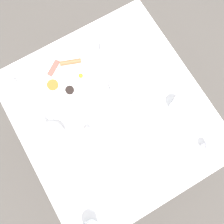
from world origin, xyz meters
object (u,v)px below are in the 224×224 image
at_px(fork_by_plate, 118,195).
at_px(teapot_far, 122,88).
at_px(teapot_near, 53,136).
at_px(teacup_with_saucer_left, 130,38).
at_px(salt_grinder, 88,132).
at_px(wine_glass_spare, 107,47).
at_px(pepper_grinder, 208,146).
at_px(knife_by_plate, 143,143).
at_px(breakfast_plate, 66,77).
at_px(creamer_jug, 10,84).
at_px(spoon_for_tea, 155,61).
at_px(water_glass_tall, 178,105).

bearing_deg(fork_by_plate, teapot_far, 147.37).
height_order(teapot_near, teacup_with_saucer_left, teapot_near).
bearing_deg(salt_grinder, teapot_near, -113.73).
bearing_deg(salt_grinder, wine_glass_spare, 138.13).
xyz_separation_m(teapot_near, pepper_grinder, (0.41, 0.61, 0.00)).
bearing_deg(knife_by_plate, wine_glass_spare, 170.10).
relative_size(teacup_with_saucer_left, wine_glass_spare, 0.99).
distance_m(teacup_with_saucer_left, fork_by_plate, 0.81).
distance_m(breakfast_plate, teapot_near, 0.33).
relative_size(wine_glass_spare, pepper_grinder, 1.31).
xyz_separation_m(teapot_near, salt_grinder, (0.07, 0.15, 0.00)).
xyz_separation_m(teapot_near, creamer_jug, (-0.36, -0.07, -0.03)).
xyz_separation_m(breakfast_plate, knife_by_plate, (0.50, 0.17, -0.01)).
bearing_deg(fork_by_plate, creamer_jug, -164.73).
bearing_deg(salt_grinder, spoon_for_tea, 108.24).
relative_size(water_glass_tall, knife_by_plate, 0.62).
xyz_separation_m(teapot_far, fork_by_plate, (0.44, -0.28, -0.05)).
bearing_deg(salt_grinder, pepper_grinder, 53.14).
height_order(breakfast_plate, fork_by_plate, breakfast_plate).
relative_size(teapot_near, fork_by_plate, 1.47).
height_order(water_glass_tall, fork_by_plate, water_glass_tall).
relative_size(teapot_far, pepper_grinder, 1.96).
relative_size(creamer_jug, fork_by_plate, 0.61).
bearing_deg(fork_by_plate, pepper_grinder, 87.78).
height_order(water_glass_tall, pepper_grinder, water_glass_tall).
height_order(pepper_grinder, knife_by_plate, pepper_grinder).
bearing_deg(water_glass_tall, salt_grinder, -103.51).
distance_m(water_glass_tall, salt_grinder, 0.46).
distance_m(fork_by_plate, spoon_for_tea, 0.72).
bearing_deg(fork_by_plate, wine_glass_spare, 154.09).
height_order(creamer_jug, pepper_grinder, pepper_grinder).
relative_size(salt_grinder, fork_by_plate, 0.75).
bearing_deg(fork_by_plate, spoon_for_tea, 133.30).
bearing_deg(spoon_for_tea, creamer_jug, -109.67).
bearing_deg(teapot_near, creamer_jug, -169.16).
bearing_deg(creamer_jug, teacup_with_saucer_left, 82.63).
distance_m(pepper_grinder, knife_by_plate, 0.31).
relative_size(wine_glass_spare, fork_by_plate, 0.98).
relative_size(breakfast_plate, water_glass_tall, 2.32).
bearing_deg(pepper_grinder, teacup_with_saucer_left, -178.78).
distance_m(breakfast_plate, teacup_with_saucer_left, 0.40).
relative_size(water_glass_tall, salt_grinder, 1.21).
height_order(wine_glass_spare, knife_by_plate, wine_glass_spare).
height_order(water_glass_tall, creamer_jug, water_glass_tall).
xyz_separation_m(water_glass_tall, pepper_grinder, (0.24, 0.01, -0.01)).
height_order(knife_by_plate, spoon_for_tea, same).
relative_size(teapot_far, creamer_jug, 2.42).
bearing_deg(water_glass_tall, knife_by_plate, -73.68).
height_order(salt_grinder, knife_by_plate, salt_grinder).
bearing_deg(breakfast_plate, pepper_grinder, 31.83).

